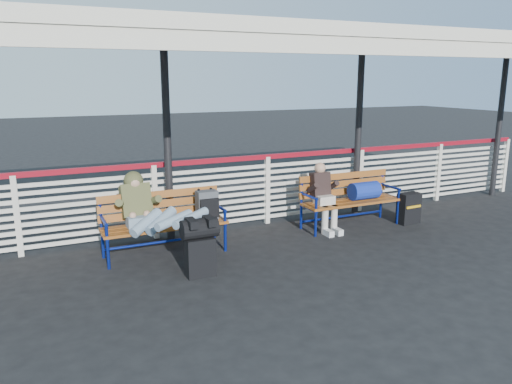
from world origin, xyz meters
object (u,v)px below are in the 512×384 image
luggage_stack (200,245)px  bench_left (175,214)px  bench_right (355,193)px  suitcase_side (409,208)px  traveler_man (159,216)px  companion_person (324,196)px

luggage_stack → bench_left: size_ratio=0.43×
luggage_stack → bench_right: bench_right is taller
bench_right → suitcase_side: size_ratio=3.26×
traveler_man → companion_person: (2.89, 0.34, -0.09)m
bench_left → traveler_man: size_ratio=1.10×
luggage_stack → traveler_man: size_ratio=0.48×
luggage_stack → bench_right: bearing=18.3°
traveler_man → suitcase_side: bearing=0.6°
bench_left → traveler_man: (-0.32, -0.35, 0.10)m
companion_person → traveler_man: bearing=-173.3°
luggage_stack → bench_left: bench_left is taller
luggage_stack → bench_left: 1.05m
traveler_man → companion_person: bearing=6.7°
bench_right → bench_left: bearing=-179.8°
luggage_stack → companion_person: size_ratio=0.68×
traveler_man → suitcase_side: 4.51m
bench_left → suitcase_side: size_ratio=3.26×
bench_right → companion_person: bearing=-178.6°
luggage_stack → bench_right: (3.20, 1.04, 0.15)m
bench_right → companion_person: companion_person is taller
bench_right → suitcase_side: (0.95, -0.31, -0.30)m
luggage_stack → suitcase_side: bearing=10.3°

